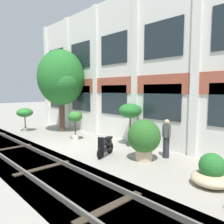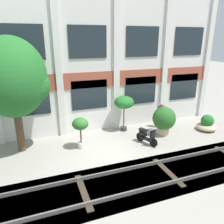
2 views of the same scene
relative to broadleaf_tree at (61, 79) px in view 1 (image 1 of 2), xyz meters
The scene contains 11 objects.
ground_plane 5.57m from the broadleaf_tree, 26.03° to the right, with size 80.00×80.00×0.00m, color #9E998E.
apartment_facade 4.13m from the broadleaf_tree, 20.23° to the left, with size 16.75×0.64×7.99m.
rail_tracks 6.77m from the broadleaf_tree, 47.25° to the right, with size 24.39×2.80×0.43m.
broadleaf_tree is the anchor object (origin of this frame).
potted_plant_fluted_column 8.16m from the broadleaf_tree, ahead, with size 1.32×1.32×1.66m.
potted_plant_terracotta_small 6.06m from the broadleaf_tree, ahead, with size 1.15×1.15×2.15m.
potted_plant_tall_urn 3.75m from the broadleaf_tree, 16.15° to the right, with size 0.80×0.80×1.64m.
potted_plant_low_pan 3.42m from the broadleaf_tree, 133.34° to the right, with size 1.08×1.08×1.60m.
potted_plant_wide_bowl 11.06m from the broadleaf_tree, ahead, with size 1.19×1.19×0.98m.
scooter_second_parked 7.07m from the broadleaf_tree, 13.38° to the right, with size 0.70×1.32×0.98m.
resident_by_doorway 8.55m from the broadleaf_tree, ahead, with size 0.48×0.34×1.62m.
Camera 1 is at (9.21, -5.70, 2.84)m, focal length 35.00 mm.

